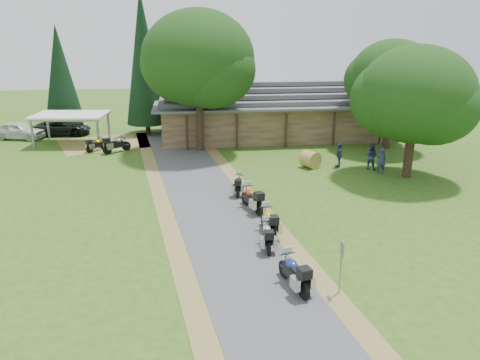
{
  "coord_description": "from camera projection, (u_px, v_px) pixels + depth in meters",
  "views": [
    {
      "loc": [
        -2.27,
        -17.03,
        9.45
      ],
      "look_at": [
        0.65,
        6.62,
        1.6
      ],
      "focal_mm": 35.0,
      "sensor_mm": 36.0,
      "label": 1
    }
  ],
  "objects": [
    {
      "name": "ground",
      "position": [
        244.0,
        267.0,
        19.28
      ],
      "size": [
        120.0,
        120.0,
        0.0
      ],
      "primitive_type": "plane",
      "color": "#335117",
      "rests_on": "ground"
    },
    {
      "name": "driveway",
      "position": [
        223.0,
        228.0,
        22.99
      ],
      "size": [
        51.95,
        51.95,
        0.0
      ],
      "primitive_type": "plane",
      "rotation": [
        0.0,
        0.0,
        0.14
      ],
      "color": "#4D4E50",
      "rests_on": "ground"
    },
    {
      "name": "lodge",
      "position": [
        276.0,
        109.0,
        41.83
      ],
      "size": [
        21.4,
        9.4,
        4.9
      ],
      "primitive_type": null,
      "color": "brown",
      "rests_on": "ground"
    },
    {
      "name": "carport",
      "position": [
        72.0,
        129.0,
        39.15
      ],
      "size": [
        6.25,
        4.53,
        2.54
      ],
      "primitive_type": null,
      "rotation": [
        0.0,
        0.0,
        -0.11
      ],
      "color": "white",
      "rests_on": "ground"
    },
    {
      "name": "car_white_sedan",
      "position": [
        18.0,
        128.0,
        40.96
      ],
      "size": [
        3.87,
        6.19,
        1.92
      ],
      "primitive_type": "imported",
      "rotation": [
        0.0,
        0.0,
        1.3
      ],
      "color": "white",
      "rests_on": "ground"
    },
    {
      "name": "car_dark_suv",
      "position": [
        62.0,
        124.0,
        42.43
      ],
      "size": [
        2.46,
        5.47,
        2.07
      ],
      "primitive_type": "imported",
      "rotation": [
        0.0,
        0.0,
        1.54
      ],
      "color": "black",
      "rests_on": "ground"
    },
    {
      "name": "motorcycle_row_a",
      "position": [
        294.0,
        271.0,
        17.55
      ],
      "size": [
        1.14,
        2.17,
        1.41
      ],
      "primitive_type": null,
      "rotation": [
        0.0,
        0.0,
        1.81
      ],
      "color": "navy",
      "rests_on": "ground"
    },
    {
      "name": "motorcycle_row_b",
      "position": [
        267.0,
        234.0,
        20.8
      ],
      "size": [
        0.76,
        1.91,
        1.28
      ],
      "primitive_type": null,
      "rotation": [
        0.0,
        0.0,
        1.49
      ],
      "color": "#A0A2A7",
      "rests_on": "ground"
    },
    {
      "name": "motorcycle_row_c",
      "position": [
        269.0,
        220.0,
        22.14
      ],
      "size": [
        0.84,
        2.12,
        1.42
      ],
      "primitive_type": null,
      "rotation": [
        0.0,
        0.0,
        1.65
      ],
      "color": "#C2A106",
      "rests_on": "ground"
    },
    {
      "name": "motorcycle_row_d",
      "position": [
        252.0,
        197.0,
        25.05
      ],
      "size": [
        1.3,
        2.23,
        1.45
      ],
      "primitive_type": null,
      "rotation": [
        0.0,
        0.0,
        1.88
      ],
      "color": "#C5450A",
      "rests_on": "ground"
    },
    {
      "name": "motorcycle_row_e",
      "position": [
        239.0,
        184.0,
        27.54
      ],
      "size": [
        0.92,
        1.89,
        1.24
      ],
      "primitive_type": null,
      "rotation": [
        0.0,
        0.0,
        1.39
      ],
      "color": "black",
      "rests_on": "ground"
    },
    {
      "name": "motorcycle_carport_a",
      "position": [
        96.0,
        144.0,
        37.04
      ],
      "size": [
        1.58,
        1.59,
        1.16
      ],
      "primitive_type": null,
      "rotation": [
        0.0,
        0.0,
        0.79
      ],
      "color": "#D7B000",
      "rests_on": "ground"
    },
    {
      "name": "motorcycle_carport_b",
      "position": [
        117.0,
        143.0,
        36.65
      ],
      "size": [
        2.1,
        1.77,
        1.43
      ],
      "primitive_type": null,
      "rotation": [
        0.0,
        0.0,
        0.62
      ],
      "color": "slate",
      "rests_on": "ground"
    },
    {
      "name": "person_a",
      "position": [
        381.0,
        158.0,
        31.3
      ],
      "size": [
        0.64,
        0.48,
        2.13
      ],
      "primitive_type": "imported",
      "rotation": [
        0.0,
        0.0,
        3.06
      ],
      "color": "navy",
      "rests_on": "ground"
    },
    {
      "name": "person_b",
      "position": [
        371.0,
        154.0,
        32.16
      ],
      "size": [
        0.77,
        0.75,
        2.2
      ],
      "primitive_type": "imported",
      "rotation": [
        0.0,
        0.0,
        2.43
      ],
      "color": "navy",
      "rests_on": "ground"
    },
    {
      "name": "person_c",
      "position": [
        339.0,
        153.0,
        32.7
      ],
      "size": [
        0.53,
        0.65,
        2.02
      ],
      "primitive_type": "imported",
      "rotation": [
        0.0,
        0.0,
        4.49
      ],
      "color": "navy",
      "rests_on": "ground"
    },
    {
      "name": "hay_bale",
      "position": [
        310.0,
        159.0,
        32.73
      ],
      "size": [
        1.55,
        1.51,
        1.18
      ],
      "primitive_type": "cylinder",
      "rotation": [
        1.57,
        0.0,
        0.5
      ],
      "color": "olive",
      "rests_on": "ground"
    },
    {
      "name": "sign_post",
      "position": [
        341.0,
        268.0,
        17.03
      ],
      "size": [
        0.38,
        0.06,
        2.12
      ],
      "primitive_type": null,
      "color": "gray",
      "rests_on": "ground"
    },
    {
      "name": "oak_lodge_left",
      "position": [
        199.0,
        77.0,
        35.59
      ],
      "size": [
        8.54,
        8.54,
        11.59
      ],
      "primitive_type": null,
      "color": "#14340F",
      "rests_on": "ground"
    },
    {
      "name": "oak_lodge_right",
      "position": [
        391.0,
        90.0,
        36.63
      ],
      "size": [
        6.62,
        6.62,
        9.33
      ],
      "primitive_type": null,
      "color": "#14340F",
      "rests_on": "ground"
    },
    {
      "name": "oak_driveway",
      "position": [
        414.0,
        111.0,
        29.46
      ],
      "size": [
        7.21,
        7.21,
        8.73
      ],
      "primitive_type": null,
      "color": "#14340F",
      "rests_on": "ground"
    },
    {
      "name": "cedar_near",
      "position": [
        144.0,
        64.0,
        41.42
      ],
      "size": [
        3.67,
        3.67,
        12.62
      ],
      "primitive_type": "cone",
      "color": "black",
      "rests_on": "ground"
    },
    {
      "name": "cedar_far",
      "position": [
        61.0,
        79.0,
        42.63
      ],
      "size": [
        3.49,
        3.49,
        9.69
      ],
      "primitive_type": "cone",
      "color": "black",
      "rests_on": "ground"
    }
  ]
}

